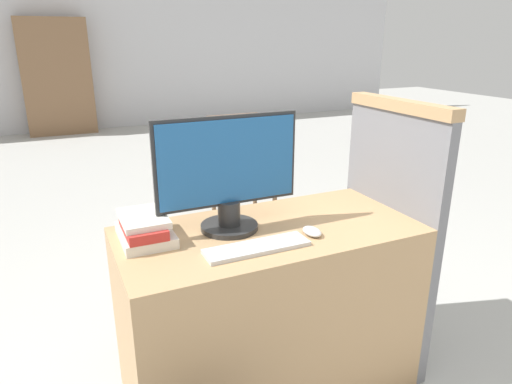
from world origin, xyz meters
The scene contains 9 objects.
wall_back centered at (0.00, 7.01, 1.40)m, with size 12.00×0.06×2.80m.
desk centered at (0.00, 0.29, 0.38)m, with size 1.21×0.59×0.76m.
carrel_divider centered at (0.63, 0.31, 0.63)m, with size 0.07×0.61×1.24m.
monitor centered at (-0.15, 0.37, 0.99)m, with size 0.58×0.23×0.46m.
keyboard centered at (-0.12, 0.15, 0.77)m, with size 0.39×0.11×0.02m.
mouse centered at (0.13, 0.17, 0.78)m, with size 0.06×0.10×0.03m.
book_stack centered at (-0.48, 0.40, 0.81)m, with size 0.19×0.27×0.10m.
far_chair centered at (0.61, 2.09, 0.51)m, with size 0.44×0.44×0.90m.
bookshelf_far centered at (-0.53, 6.77, 0.89)m, with size 1.02×0.32×1.78m.
Camera 1 is at (-0.75, -1.22, 1.50)m, focal length 32.00 mm.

